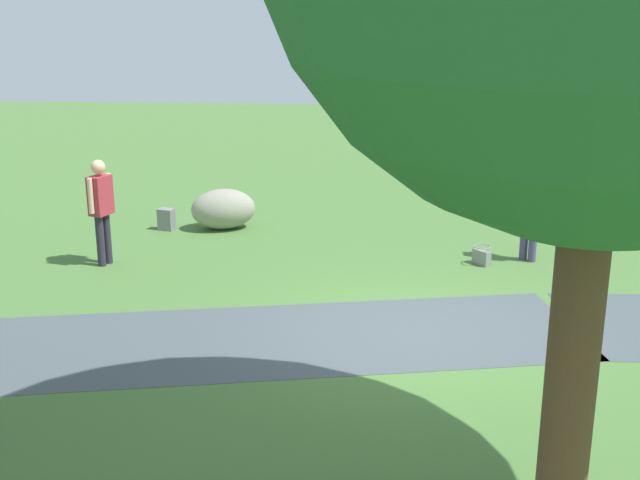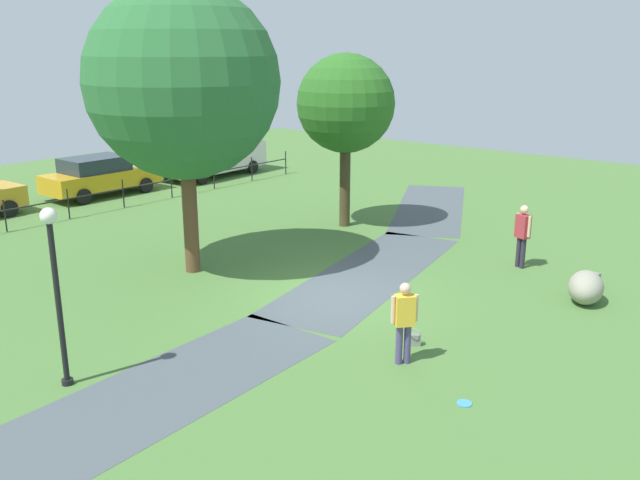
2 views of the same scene
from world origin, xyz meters
name	(u,v)px [view 1 (image 1 of 2)]	position (x,y,z in m)	size (l,w,h in m)	color
ground_plane	(417,338)	(0.00, 0.00, 0.00)	(48.00, 48.00, 0.00)	#487135
footpath_segment_mid	(265,339)	(1.91, 0.19, 0.00)	(8.30, 3.87, 0.01)	#454E53
lawn_boulder	(223,209)	(3.38, -4.88, 0.38)	(1.37, 1.11, 0.75)	gray
woman_with_handbag	(531,206)	(-1.93, -3.33, 0.92)	(0.43, 0.41, 1.60)	#4A4071
man_near_boulder	(101,205)	(4.89, -2.63, 0.99)	(0.35, 0.49, 1.71)	#2A2534
handbag_on_grass	(482,256)	(-1.16, -3.06, 0.14)	(0.38, 0.38, 0.31)	gray
backpack_by_boulder	(167,220)	(4.42, -4.73, 0.19)	(0.32, 0.31, 0.40)	gray
frisbee_on_grass	(546,233)	(-2.55, -4.95, 0.01)	(0.26, 0.26, 0.02)	#3D91D3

